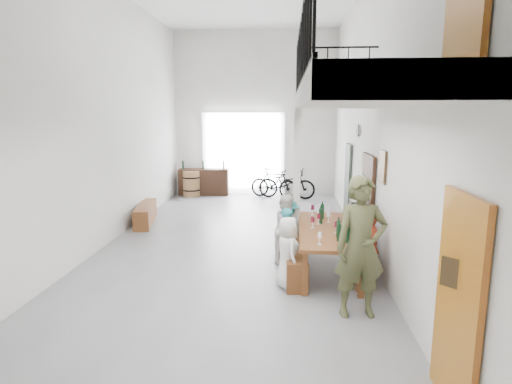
# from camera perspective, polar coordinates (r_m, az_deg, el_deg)

# --- Properties ---
(floor) EXTENTS (12.00, 12.00, 0.00)m
(floor) POSITION_cam_1_polar(r_m,az_deg,el_deg) (9.22, -2.94, -7.14)
(floor) COLOR slate
(floor) RESTS_ON ground
(room_walls) EXTENTS (12.00, 12.00, 12.00)m
(room_walls) POSITION_cam_1_polar(r_m,az_deg,el_deg) (8.82, -3.17, 15.43)
(room_walls) COLOR white
(room_walls) RESTS_ON ground
(gateway_portal) EXTENTS (2.80, 0.08, 2.80)m
(gateway_portal) POSITION_cam_1_polar(r_m,az_deg,el_deg) (14.80, -1.70, 5.12)
(gateway_portal) COLOR white
(gateway_portal) RESTS_ON ground
(right_wall_decor) EXTENTS (0.07, 8.28, 5.07)m
(right_wall_decor) POSITION_cam_1_polar(r_m,az_deg,el_deg) (7.11, 17.08, 1.52)
(right_wall_decor) COLOR #A55F13
(right_wall_decor) RESTS_ON ground
(balcony) EXTENTS (1.52, 5.62, 4.00)m
(balcony) POSITION_cam_1_polar(r_m,az_deg,el_deg) (5.66, 13.32, 11.91)
(balcony) COLOR silver
(balcony) RESTS_ON ground
(tasting_table) EXTENTS (1.08, 2.54, 0.79)m
(tasting_table) POSITION_cam_1_polar(r_m,az_deg,el_deg) (7.69, 9.63, -5.40)
(tasting_table) COLOR brown
(tasting_table) RESTS_ON ground
(bench_inner) EXTENTS (0.50, 2.16, 0.49)m
(bench_inner) POSITION_cam_1_polar(r_m,az_deg,el_deg) (7.78, 4.84, -8.65)
(bench_inner) COLOR brown
(bench_inner) RESTS_ON ground
(bench_wall) EXTENTS (0.43, 1.79, 0.41)m
(bench_wall) POSITION_cam_1_polar(r_m,az_deg,el_deg) (7.90, 13.75, -8.94)
(bench_wall) COLOR brown
(bench_wall) RESTS_ON ground
(tableware) EXTENTS (0.47, 2.02, 0.35)m
(tableware) POSITION_cam_1_polar(r_m,az_deg,el_deg) (7.74, 9.24, -3.62)
(tableware) COLOR black
(tableware) RESTS_ON tasting_table
(side_bench) EXTENTS (0.69, 1.76, 0.48)m
(side_bench) POSITION_cam_1_polar(r_m,az_deg,el_deg) (11.34, -14.52, -2.84)
(side_bench) COLOR brown
(side_bench) RESTS_ON ground
(oak_barrel) EXTENTS (0.58, 0.58, 0.86)m
(oak_barrel) POSITION_cam_1_polar(r_m,az_deg,el_deg) (14.68, -8.60, 1.13)
(oak_barrel) COLOR #966740
(oak_barrel) RESTS_ON ground
(serving_counter) EXTENTS (1.72, 0.57, 0.90)m
(serving_counter) POSITION_cam_1_polar(r_m,az_deg,el_deg) (14.84, -6.99, 1.35)
(serving_counter) COLOR #321B11
(serving_counter) RESTS_ON ground
(counter_bottles) EXTENTS (1.46, 0.13, 0.28)m
(counter_bottles) POSITION_cam_1_polar(r_m,az_deg,el_deg) (14.74, -7.04, 3.60)
(counter_bottles) COLOR black
(counter_bottles) RESTS_ON serving_counter
(guest_left_a) EXTENTS (0.54, 0.66, 1.17)m
(guest_left_a) POSITION_cam_1_polar(r_m,az_deg,el_deg) (6.95, 4.22, -8.05)
(guest_left_a) COLOR white
(guest_left_a) RESTS_ON ground
(guest_left_b) EXTENTS (0.34, 0.47, 1.17)m
(guest_left_b) POSITION_cam_1_polar(r_m,az_deg,el_deg) (7.57, 4.31, -6.48)
(guest_left_b) COLOR teal
(guest_left_b) RESTS_ON ground
(guest_left_c) EXTENTS (0.69, 0.77, 1.30)m
(guest_left_c) POSITION_cam_1_polar(r_m,az_deg,el_deg) (8.13, 4.20, -4.83)
(guest_left_c) COLOR white
(guest_left_c) RESTS_ON ground
(guest_left_d) EXTENTS (0.64, 0.82, 1.12)m
(guest_left_d) POSITION_cam_1_polar(r_m,az_deg,el_deg) (8.54, 4.47, -4.68)
(guest_left_d) COLOR teal
(guest_left_d) RESTS_ON ground
(guest_right_a) EXTENTS (0.36, 0.75, 1.24)m
(guest_right_a) POSITION_cam_1_polar(r_m,az_deg,el_deg) (7.24, 14.88, -7.33)
(guest_right_a) COLOR #9D311B
(guest_right_a) RESTS_ON ground
(guest_right_b) EXTENTS (0.74, 1.24, 1.28)m
(guest_right_b) POSITION_cam_1_polar(r_m,az_deg,el_deg) (7.85, 13.41, -5.73)
(guest_right_b) COLOR black
(guest_right_b) RESTS_ON ground
(guest_right_c) EXTENTS (0.46, 0.65, 1.25)m
(guest_right_c) POSITION_cam_1_polar(r_m,az_deg,el_deg) (8.52, 13.15, -4.53)
(guest_right_c) COLOR white
(guest_right_c) RESTS_ON ground
(host_standing) EXTENTS (0.78, 0.57, 1.97)m
(host_standing) POSITION_cam_1_polar(r_m,az_deg,el_deg) (6.06, 13.78, -7.19)
(host_standing) COLOR #464929
(host_standing) RESTS_ON ground
(potted_plant) EXTENTS (0.39, 0.35, 0.38)m
(potted_plant) POSITION_cam_1_polar(r_m,az_deg,el_deg) (9.82, 11.93, -5.11)
(potted_plant) COLOR #155117
(potted_plant) RESTS_ON ground
(bicycle_near) EXTENTS (1.97, 0.99, 0.99)m
(bicycle_near) POSITION_cam_1_polar(r_m,az_deg,el_deg) (14.14, 4.11, 1.14)
(bicycle_near) COLOR black
(bicycle_near) RESTS_ON ground
(bicycle_far) EXTENTS (1.69, 0.96, 0.98)m
(bicycle_far) POSITION_cam_1_polar(r_m,az_deg,el_deg) (14.21, 2.38, 1.18)
(bicycle_far) COLOR black
(bicycle_far) RESTS_ON ground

